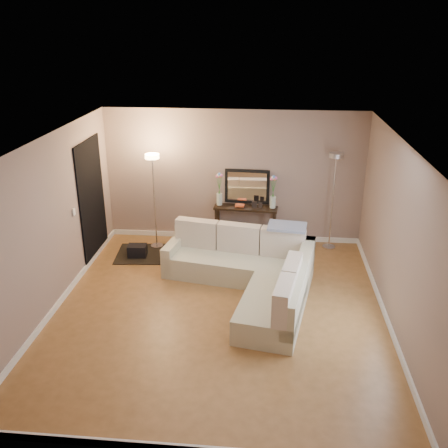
# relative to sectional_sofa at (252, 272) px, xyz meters

# --- Properties ---
(floor) EXTENTS (5.00, 5.50, 0.01)m
(floor) POSITION_rel_sectional_sofa_xyz_m (-0.47, -0.69, -0.33)
(floor) COLOR #9C6938
(floor) RESTS_ON ground
(ceiling) EXTENTS (5.00, 5.50, 0.01)m
(ceiling) POSITION_rel_sectional_sofa_xyz_m (-0.47, -0.69, 2.28)
(ceiling) COLOR white
(ceiling) RESTS_ON ground
(wall_back) EXTENTS (5.00, 0.02, 2.60)m
(wall_back) POSITION_rel_sectional_sofa_xyz_m (-0.47, 2.07, 0.97)
(wall_back) COLOR gray
(wall_back) RESTS_ON ground
(wall_front) EXTENTS (5.00, 0.02, 2.60)m
(wall_front) POSITION_rel_sectional_sofa_xyz_m (-0.47, -3.45, 0.97)
(wall_front) COLOR gray
(wall_front) RESTS_ON ground
(wall_left) EXTENTS (0.02, 5.50, 2.60)m
(wall_left) POSITION_rel_sectional_sofa_xyz_m (-2.98, -0.69, 0.97)
(wall_left) COLOR gray
(wall_left) RESTS_ON ground
(wall_right) EXTENTS (0.02, 5.50, 2.60)m
(wall_right) POSITION_rel_sectional_sofa_xyz_m (2.04, -0.69, 0.97)
(wall_right) COLOR gray
(wall_right) RESTS_ON ground
(baseboard_back) EXTENTS (5.00, 0.03, 0.10)m
(baseboard_back) POSITION_rel_sectional_sofa_xyz_m (-0.47, 2.05, -0.28)
(baseboard_back) COLOR white
(baseboard_back) RESTS_ON ground
(baseboard_left) EXTENTS (0.03, 5.50, 0.10)m
(baseboard_left) POSITION_rel_sectional_sofa_xyz_m (-2.95, -0.69, -0.28)
(baseboard_left) COLOR white
(baseboard_left) RESTS_ON ground
(baseboard_right) EXTENTS (0.03, 5.50, 0.10)m
(baseboard_right) POSITION_rel_sectional_sofa_xyz_m (2.02, -0.69, -0.28)
(baseboard_right) COLOR white
(baseboard_right) RESTS_ON ground
(doorway) EXTENTS (0.02, 1.20, 2.20)m
(doorway) POSITION_rel_sectional_sofa_xyz_m (-2.95, 1.01, 0.77)
(doorway) COLOR black
(doorway) RESTS_ON ground
(switch_plate) EXTENTS (0.02, 0.08, 0.12)m
(switch_plate) POSITION_rel_sectional_sofa_xyz_m (-2.95, 0.16, 0.87)
(switch_plate) COLOR white
(switch_plate) RESTS_ON ground
(sectional_sofa) EXTENTS (2.61, 2.80, 0.88)m
(sectional_sofa) POSITION_rel_sectional_sofa_xyz_m (0.00, 0.00, 0.00)
(sectional_sofa) COLOR beige
(sectional_sofa) RESTS_ON floor
(throw_blanket) EXTENTS (0.67, 0.45, 0.08)m
(throw_blanket) POSITION_rel_sectional_sofa_xyz_m (0.55, 0.52, 0.60)
(throw_blanket) COLOR gray
(throw_blanket) RESTS_ON sectional_sofa
(console_table) EXTENTS (1.25, 0.42, 0.76)m
(console_table) POSITION_rel_sectional_sofa_xyz_m (-0.28, 1.87, 0.10)
(console_table) COLOR black
(console_table) RESTS_ON floor
(leaning_mirror) EXTENTS (0.87, 0.10, 0.68)m
(leaning_mirror) POSITION_rel_sectional_sofa_xyz_m (-0.20, 2.02, 0.80)
(leaning_mirror) COLOR black
(leaning_mirror) RESTS_ON console_table
(table_decor) EXTENTS (0.52, 0.13, 0.12)m
(table_decor) POSITION_rel_sectional_sofa_xyz_m (-0.22, 1.83, 0.48)
(table_decor) COLOR #EA5829
(table_decor) RESTS_ON console_table
(flower_vase_left) EXTENTS (0.14, 0.12, 0.65)m
(flower_vase_left) POSITION_rel_sectional_sofa_xyz_m (-0.73, 1.90, 0.72)
(flower_vase_left) COLOR silver
(flower_vase_left) RESTS_ON console_table
(flower_vase_right) EXTENTS (0.14, 0.12, 0.65)m
(flower_vase_right) POSITION_rel_sectional_sofa_xyz_m (0.31, 1.83, 0.72)
(flower_vase_right) COLOR silver
(flower_vase_right) RESTS_ON console_table
(floor_lamp_lit) EXTENTS (0.28, 0.28, 1.85)m
(floor_lamp_lit) POSITION_rel_sectional_sofa_xyz_m (-1.92, 1.51, 0.98)
(floor_lamp_lit) COLOR silver
(floor_lamp_lit) RESTS_ON floor
(floor_lamp_unlit) EXTENTS (0.31, 0.31, 1.89)m
(floor_lamp_unlit) POSITION_rel_sectional_sofa_xyz_m (1.43, 1.78, 1.01)
(floor_lamp_unlit) COLOR silver
(floor_lamp_unlit) RESTS_ON floor
(charcoal_rug) EXTENTS (1.28, 1.01, 0.02)m
(charcoal_rug) POSITION_rel_sectional_sofa_xyz_m (-1.99, 1.15, -0.32)
(charcoal_rug) COLOR black
(charcoal_rug) RESTS_ON floor
(black_bag) EXTENTS (0.36, 0.27, 0.22)m
(black_bag) POSITION_rel_sectional_sofa_xyz_m (-2.18, 1.04, -0.21)
(black_bag) COLOR black
(black_bag) RESTS_ON charcoal_rug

